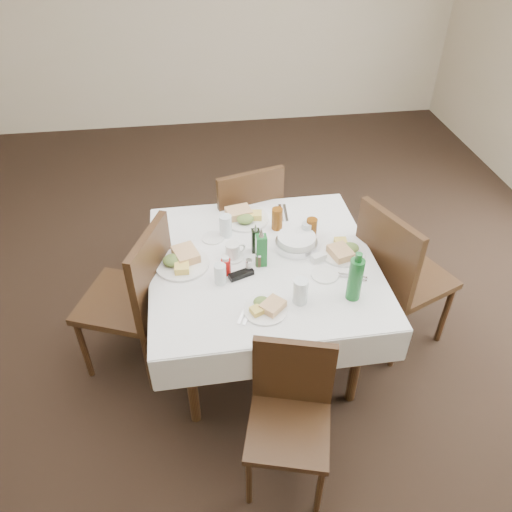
% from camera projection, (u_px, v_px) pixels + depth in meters
% --- Properties ---
extents(ground_plane, '(7.00, 7.00, 0.00)m').
position_uv_depth(ground_plane, '(225.00, 329.00, 3.49)').
color(ground_plane, black).
extents(room_shell, '(6.04, 7.04, 2.80)m').
position_uv_depth(room_shell, '(211.00, 87.00, 2.42)').
color(room_shell, beige).
rests_on(room_shell, ground).
extents(dining_table, '(1.31, 1.31, 0.76)m').
position_uv_depth(dining_table, '(263.00, 271.00, 2.93)').
color(dining_table, black).
rests_on(dining_table, ground).
extents(chair_north, '(0.57, 0.57, 0.99)m').
position_uv_depth(chair_north, '(245.00, 218.00, 3.57)').
color(chair_north, black).
rests_on(chair_north, ground).
extents(chair_south, '(0.49, 0.49, 0.84)m').
position_uv_depth(chair_south, '(291.00, 407.00, 2.44)').
color(chair_south, black).
rests_on(chair_south, ground).
extents(chair_east, '(0.64, 0.64, 1.04)m').
position_uv_depth(chair_east, '(396.00, 271.00, 3.06)').
color(chair_east, black).
rests_on(chair_east, ground).
extents(chair_west, '(0.63, 0.63, 1.02)m').
position_uv_depth(chair_west, '(137.00, 293.00, 2.92)').
color(chair_west, black).
rests_on(chair_west, ground).
extents(meal_north, '(0.30, 0.30, 0.06)m').
position_uv_depth(meal_north, '(244.00, 217.00, 3.19)').
color(meal_north, white).
rests_on(meal_north, dining_table).
extents(meal_south, '(0.23, 0.23, 0.05)m').
position_uv_depth(meal_south, '(266.00, 307.00, 2.55)').
color(meal_south, white).
rests_on(meal_south, dining_table).
extents(meal_east, '(0.27, 0.27, 0.06)m').
position_uv_depth(meal_east, '(343.00, 251.00, 2.91)').
color(meal_east, white).
rests_on(meal_east, dining_table).
extents(meal_west, '(0.31, 0.31, 0.07)m').
position_uv_depth(meal_west, '(182.00, 261.00, 2.84)').
color(meal_west, white).
rests_on(meal_west, dining_table).
extents(side_plate_a, '(0.14, 0.14, 0.01)m').
position_uv_depth(side_plate_a, '(213.00, 238.00, 3.04)').
color(side_plate_a, white).
rests_on(side_plate_a, dining_table).
extents(side_plate_b, '(0.15, 0.15, 0.01)m').
position_uv_depth(side_plate_b, '(325.00, 275.00, 2.77)').
color(side_plate_b, white).
rests_on(side_plate_b, dining_table).
extents(water_n, '(0.08, 0.08, 0.14)m').
position_uv_depth(water_n, '(226.00, 226.00, 3.03)').
color(water_n, silver).
rests_on(water_n, dining_table).
extents(water_s, '(0.08, 0.08, 0.14)m').
position_uv_depth(water_s, '(301.00, 291.00, 2.57)').
color(water_s, silver).
rests_on(water_s, dining_table).
extents(water_e, '(0.06, 0.06, 0.12)m').
position_uv_depth(water_e, '(307.00, 231.00, 3.00)').
color(water_e, silver).
rests_on(water_e, dining_table).
extents(water_w, '(0.06, 0.06, 0.12)m').
position_uv_depth(water_w, '(220.00, 274.00, 2.69)').
color(water_w, silver).
rests_on(water_w, dining_table).
extents(iced_tea_a, '(0.07, 0.07, 0.14)m').
position_uv_depth(iced_tea_a, '(277.00, 219.00, 3.08)').
color(iced_tea_a, brown).
rests_on(iced_tea_a, dining_table).
extents(iced_tea_b, '(0.07, 0.07, 0.14)m').
position_uv_depth(iced_tea_b, '(311.00, 229.00, 3.01)').
color(iced_tea_b, brown).
rests_on(iced_tea_b, dining_table).
extents(bread_basket, '(0.25, 0.25, 0.08)m').
position_uv_depth(bread_basket, '(296.00, 242.00, 2.95)').
color(bread_basket, silver).
rests_on(bread_basket, dining_table).
extents(oil_cruet_dark, '(0.05, 0.05, 0.20)m').
position_uv_depth(oil_cruet_dark, '(256.00, 240.00, 2.89)').
color(oil_cruet_dark, black).
rests_on(oil_cruet_dark, dining_table).
extents(oil_cruet_green, '(0.06, 0.06, 0.25)m').
position_uv_depth(oil_cruet_green, '(261.00, 249.00, 2.79)').
color(oil_cruet_green, '#176125').
rests_on(oil_cruet_green, dining_table).
extents(ketchup_bottle, '(0.05, 0.05, 0.12)m').
position_uv_depth(ketchup_bottle, '(226.00, 266.00, 2.76)').
color(ketchup_bottle, '#B0110E').
rests_on(ketchup_bottle, dining_table).
extents(salt_shaker, '(0.04, 0.04, 0.08)m').
position_uv_depth(salt_shaker, '(249.00, 266.00, 2.78)').
color(salt_shaker, white).
rests_on(salt_shaker, dining_table).
extents(pepper_shaker, '(0.04, 0.04, 0.09)m').
position_uv_depth(pepper_shaker, '(259.00, 260.00, 2.82)').
color(pepper_shaker, '#43331D').
rests_on(pepper_shaker, dining_table).
extents(coffee_mug, '(0.15, 0.13, 0.10)m').
position_uv_depth(coffee_mug, '(233.00, 251.00, 2.87)').
color(coffee_mug, white).
rests_on(coffee_mug, dining_table).
extents(sunglasses, '(0.15, 0.09, 0.03)m').
position_uv_depth(sunglasses, '(241.00, 274.00, 2.76)').
color(sunglasses, black).
rests_on(sunglasses, dining_table).
extents(green_bottle, '(0.08, 0.08, 0.29)m').
position_uv_depth(green_bottle, '(355.00, 279.00, 2.56)').
color(green_bottle, '#176125').
rests_on(green_bottle, dining_table).
extents(sugar_caddy, '(0.10, 0.07, 0.04)m').
position_uv_depth(sugar_caddy, '(318.00, 257.00, 2.87)').
color(sugar_caddy, white).
rests_on(sugar_caddy, dining_table).
extents(cutlery_n, '(0.07, 0.20, 0.01)m').
position_uv_depth(cutlery_n, '(283.00, 213.00, 3.26)').
color(cutlery_n, silver).
rests_on(cutlery_n, dining_table).
extents(cutlery_s, '(0.11, 0.18, 0.01)m').
position_uv_depth(cutlery_s, '(246.00, 312.00, 2.55)').
color(cutlery_s, silver).
rests_on(cutlery_s, dining_table).
extents(cutlery_e, '(0.18, 0.10, 0.01)m').
position_uv_depth(cutlery_e, '(351.00, 277.00, 2.76)').
color(cutlery_e, silver).
rests_on(cutlery_e, dining_table).
extents(cutlery_w, '(0.20, 0.13, 0.01)m').
position_uv_depth(cutlery_w, '(181.00, 254.00, 2.92)').
color(cutlery_w, silver).
rests_on(cutlery_w, dining_table).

